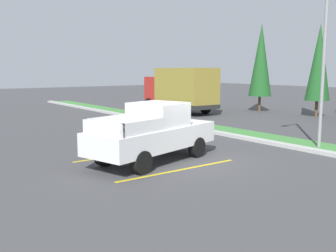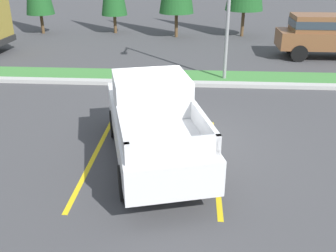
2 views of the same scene
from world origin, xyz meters
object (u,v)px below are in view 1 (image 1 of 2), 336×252
at_px(pickup_truck_main, 154,133).
at_px(cargo_truck_distant, 181,88).
at_px(cypress_tree_left_inner, 319,62).
at_px(street_light, 322,51).
at_px(cypress_tree_leftmost, 261,60).

distance_m(pickup_truck_main, cargo_truck_distant, 16.11).
bearing_deg(cargo_truck_distant, cypress_tree_left_inner, 37.73).
xyz_separation_m(pickup_truck_main, cypress_tree_left_inner, (-4.26, 16.70, 2.72)).
relative_size(pickup_truck_main, street_light, 0.80).
xyz_separation_m(street_light, cypress_tree_left_inner, (-6.49, 10.01, -0.25)).
bearing_deg(cypress_tree_left_inner, cargo_truck_distant, -142.27).
xyz_separation_m(cypress_tree_leftmost, cypress_tree_left_inner, (4.71, 0.46, -0.24)).
distance_m(street_light, cypress_tree_left_inner, 11.93).
xyz_separation_m(pickup_truck_main, cypress_tree_leftmost, (-8.97, 16.24, 2.96)).
relative_size(pickup_truck_main, cargo_truck_distant, 0.80).
bearing_deg(pickup_truck_main, cargo_truck_distant, 138.32).
height_order(cargo_truck_distant, street_light, street_light).
xyz_separation_m(cargo_truck_distant, cypress_tree_leftmost, (3.04, 5.54, 2.16)).
height_order(street_light, cypress_tree_leftmost, street_light).
height_order(cypress_tree_leftmost, cypress_tree_left_inner, cypress_tree_leftmost).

